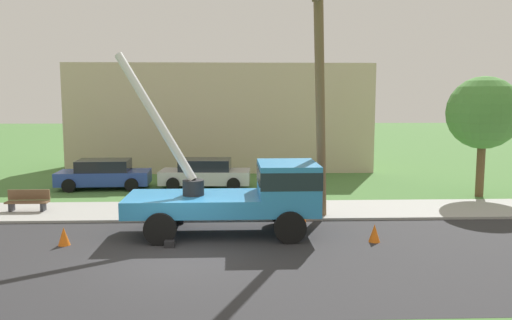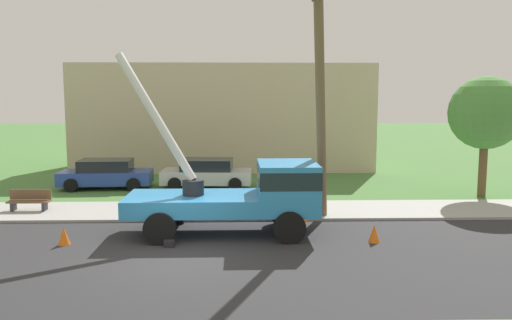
% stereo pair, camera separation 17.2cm
% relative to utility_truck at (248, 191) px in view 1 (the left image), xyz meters
% --- Properties ---
extents(ground_plane, '(120.00, 120.00, 0.00)m').
position_rel_utility_truck_xyz_m(ground_plane, '(-2.01, 9.41, -1.41)').
color(ground_plane, '#477538').
extents(road_asphalt, '(80.00, 8.34, 0.01)m').
position_rel_utility_truck_xyz_m(road_asphalt, '(-2.01, -2.59, -1.40)').
color(road_asphalt, '#2B2B2D').
rests_on(road_asphalt, ground).
extents(sidewalk_strip, '(80.00, 3.25, 0.10)m').
position_rel_utility_truck_xyz_m(sidewalk_strip, '(-2.01, 3.20, -1.36)').
color(sidewalk_strip, '#9E9E99').
rests_on(sidewalk_strip, ground).
extents(utility_truck, '(6.78, 3.20, 5.98)m').
position_rel_utility_truck_xyz_m(utility_truck, '(0.00, 0.00, 0.00)').
color(utility_truck, '#2D84C6').
rests_on(utility_truck, ground).
extents(leaning_utility_pole, '(1.09, 2.99, 8.79)m').
position_rel_utility_truck_xyz_m(leaning_utility_pole, '(2.50, 1.06, 3.10)').
color(leaning_utility_pole, brown).
rests_on(leaning_utility_pole, ground).
extents(traffic_cone_ahead, '(0.36, 0.36, 0.56)m').
position_rel_utility_truck_xyz_m(traffic_cone_ahead, '(3.90, -1.18, -1.13)').
color(traffic_cone_ahead, orange).
rests_on(traffic_cone_ahead, ground).
extents(traffic_cone_behind, '(0.36, 0.36, 0.56)m').
position_rel_utility_truck_xyz_m(traffic_cone_behind, '(-5.63, -1.18, -1.13)').
color(traffic_cone_behind, orange).
rests_on(traffic_cone_behind, ground).
extents(traffic_cone_curbside, '(0.36, 0.36, 0.56)m').
position_rel_utility_truck_xyz_m(traffic_cone_curbside, '(1.94, 1.44, -1.13)').
color(traffic_cone_curbside, orange).
rests_on(traffic_cone_curbside, ground).
extents(parked_sedan_blue, '(4.47, 2.14, 1.42)m').
position_rel_utility_truck_xyz_m(parked_sedan_blue, '(-6.85, 8.56, -0.70)').
color(parked_sedan_blue, '#263F99').
rests_on(parked_sedan_blue, ground).
extents(parked_sedan_silver, '(4.50, 2.19, 1.42)m').
position_rel_utility_truck_xyz_m(parked_sedan_silver, '(-1.92, 8.66, -0.70)').
color(parked_sedan_silver, '#B7B7BF').
rests_on(parked_sedan_silver, ground).
extents(park_bench, '(1.60, 0.45, 0.90)m').
position_rel_utility_truck_xyz_m(park_bench, '(-8.45, 3.27, -0.95)').
color(park_bench, brown).
rests_on(park_bench, ground).
extents(roadside_tree_far, '(3.22, 3.22, 5.39)m').
position_rel_utility_truck_xyz_m(roadside_tree_far, '(10.58, 5.92, 2.34)').
color(roadside_tree_far, brown).
rests_on(roadside_tree_far, ground).
extents(lowrise_building_backdrop, '(18.00, 6.00, 6.40)m').
position_rel_utility_truck_xyz_m(lowrise_building_backdrop, '(-1.29, 16.22, 1.79)').
color(lowrise_building_backdrop, '#C6B293').
rests_on(lowrise_building_backdrop, ground).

